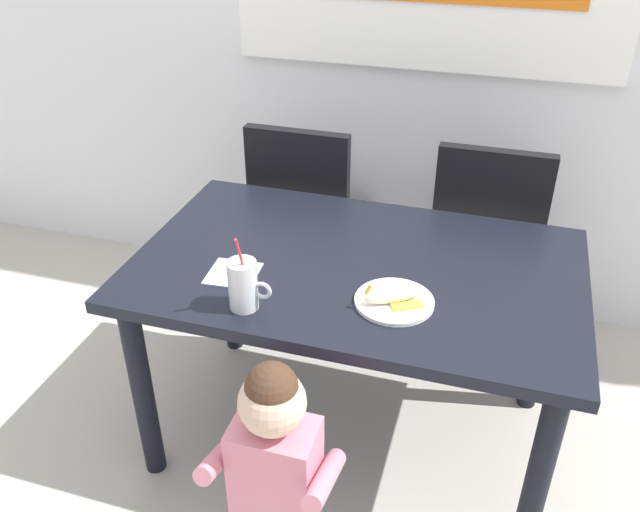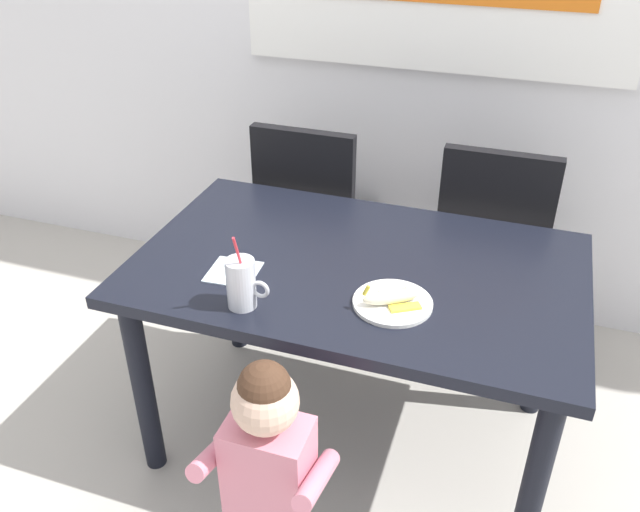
% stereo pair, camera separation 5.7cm
% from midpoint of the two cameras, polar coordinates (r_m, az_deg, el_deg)
% --- Properties ---
extents(ground_plane, '(24.00, 24.00, 0.00)m').
position_cam_midpoint_polar(ground_plane, '(2.57, 2.05, -14.99)').
color(ground_plane, '#B7B2A8').
extents(dining_table, '(1.40, 0.87, 0.75)m').
position_cam_midpoint_polar(dining_table, '(2.14, 2.38, -2.97)').
color(dining_table, black).
rests_on(dining_table, ground).
extents(dining_chair_left, '(0.44, 0.45, 0.96)m').
position_cam_midpoint_polar(dining_chair_left, '(2.82, -1.72, 3.62)').
color(dining_chair_left, black).
rests_on(dining_chair_left, ground).
extents(dining_chair_right, '(0.44, 0.44, 0.96)m').
position_cam_midpoint_polar(dining_chair_right, '(2.72, 13.56, 1.62)').
color(dining_chair_right, black).
rests_on(dining_chair_right, ground).
extents(toddler_standing, '(0.33, 0.24, 0.84)m').
position_cam_midpoint_polar(toddler_standing, '(1.78, -4.86, -17.14)').
color(toddler_standing, '#3F4760').
rests_on(toddler_standing, ground).
extents(milk_cup, '(0.13, 0.09, 0.25)m').
position_cam_midpoint_polar(milk_cup, '(1.87, -7.49, -2.72)').
color(milk_cup, silver).
rests_on(milk_cup, dining_table).
extents(snack_plate, '(0.23, 0.23, 0.01)m').
position_cam_midpoint_polar(snack_plate, '(1.91, 5.59, -3.93)').
color(snack_plate, white).
rests_on(snack_plate, dining_table).
extents(peeled_banana, '(0.17, 0.14, 0.07)m').
position_cam_midpoint_polar(peeled_banana, '(1.89, 5.55, -3.44)').
color(peeled_banana, '#F4EAC6').
rests_on(peeled_banana, snack_plate).
extents(paper_napkin, '(0.16, 0.16, 0.00)m').
position_cam_midpoint_polar(paper_napkin, '(2.05, -8.31, -1.51)').
color(paper_napkin, silver).
rests_on(paper_napkin, dining_table).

